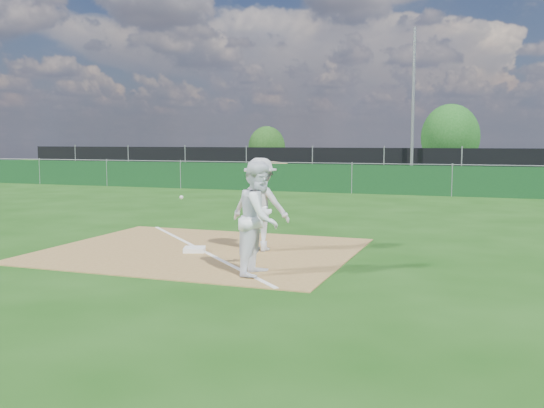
{
  "coord_description": "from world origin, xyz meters",
  "views": [
    {
      "loc": [
        5.39,
        -9.75,
        2.21
      ],
      "look_at": [
        1.51,
        1.0,
        1.0
      ],
      "focal_mm": 40.0,
      "sensor_mm": 36.0,
      "label": 1
    }
  ],
  "objects_px": {
    "first_base": "(194,249)",
    "car_mid": "(374,164)",
    "car_right": "(477,167)",
    "tree_mid": "(450,137)",
    "light_pole": "(413,106)",
    "play_at_first": "(260,204)",
    "runner": "(260,218)",
    "tree_left": "(267,148)",
    "car_left": "(311,162)"
  },
  "relations": [
    {
      "from": "first_base",
      "to": "car_mid",
      "type": "xyz_separation_m",
      "value": [
        -1.22,
        26.27,
        0.69
      ]
    },
    {
      "from": "car_left",
      "to": "tree_mid",
      "type": "bearing_deg",
      "value": -62.46
    },
    {
      "from": "play_at_first",
      "to": "runner",
      "type": "bearing_deg",
      "value": -69.39
    },
    {
      "from": "first_base",
      "to": "runner",
      "type": "xyz_separation_m",
      "value": [
        1.92,
        -1.4,
        0.88
      ]
    },
    {
      "from": "runner",
      "to": "tree_mid",
      "type": "bearing_deg",
      "value": -3.1
    },
    {
      "from": "first_base",
      "to": "play_at_first",
      "type": "height_order",
      "value": "play_at_first"
    },
    {
      "from": "light_pole",
      "to": "runner",
      "type": "relative_size",
      "value": 4.26
    },
    {
      "from": "first_base",
      "to": "tree_mid",
      "type": "xyz_separation_m",
      "value": [
        2.78,
        33.02,
        2.35
      ]
    },
    {
      "from": "runner",
      "to": "tree_left",
      "type": "distance_m",
      "value": 35.19
    },
    {
      "from": "tree_left",
      "to": "runner",
      "type": "bearing_deg",
      "value": -69.87
    },
    {
      "from": "first_base",
      "to": "tree_mid",
      "type": "relative_size",
      "value": 0.09
    },
    {
      "from": "first_base",
      "to": "car_mid",
      "type": "height_order",
      "value": "car_mid"
    },
    {
      "from": "runner",
      "to": "car_mid",
      "type": "bearing_deg",
      "value": 4.8
    },
    {
      "from": "car_mid",
      "to": "tree_left",
      "type": "distance_m",
      "value": 10.49
    },
    {
      "from": "runner",
      "to": "car_right",
      "type": "bearing_deg",
      "value": -7.4
    },
    {
      "from": "car_left",
      "to": "car_right",
      "type": "xyz_separation_m",
      "value": [
        10.11,
        -0.27,
        -0.13
      ]
    },
    {
      "from": "runner",
      "to": "car_left",
      "type": "height_order",
      "value": "runner"
    },
    {
      "from": "car_mid",
      "to": "tree_mid",
      "type": "height_order",
      "value": "tree_mid"
    },
    {
      "from": "runner",
      "to": "first_base",
      "type": "bearing_deg",
      "value": 52.21
    },
    {
      "from": "runner",
      "to": "tree_mid",
      "type": "relative_size",
      "value": 0.4
    },
    {
      "from": "tree_mid",
      "to": "light_pole",
      "type": "bearing_deg",
      "value": -96.33
    },
    {
      "from": "first_base",
      "to": "car_left",
      "type": "xyz_separation_m",
      "value": [
        -5.39,
        26.82,
        0.75
      ]
    },
    {
      "from": "car_left",
      "to": "car_mid",
      "type": "height_order",
      "value": "car_left"
    },
    {
      "from": "car_mid",
      "to": "tree_left",
      "type": "xyz_separation_m",
      "value": [
        -8.97,
        5.37,
        0.92
      ]
    },
    {
      "from": "car_left",
      "to": "car_right",
      "type": "relative_size",
      "value": 1.02
    },
    {
      "from": "play_at_first",
      "to": "runner",
      "type": "relative_size",
      "value": 1.28
    },
    {
      "from": "first_base",
      "to": "tree_left",
      "type": "bearing_deg",
      "value": 107.85
    },
    {
      "from": "light_pole",
      "to": "car_left",
      "type": "distance_m",
      "value": 9.08
    },
    {
      "from": "car_right",
      "to": "tree_mid",
      "type": "bearing_deg",
      "value": 31.41
    },
    {
      "from": "light_pole",
      "to": "runner",
      "type": "height_order",
      "value": "light_pole"
    },
    {
      "from": "first_base",
      "to": "car_mid",
      "type": "relative_size",
      "value": 0.09
    },
    {
      "from": "car_mid",
      "to": "car_right",
      "type": "bearing_deg",
      "value": -85.06
    },
    {
      "from": "first_base",
      "to": "runner",
      "type": "relative_size",
      "value": 0.22
    },
    {
      "from": "light_pole",
      "to": "car_mid",
      "type": "xyz_separation_m",
      "value": [
        -2.76,
        4.37,
        -3.25
      ]
    },
    {
      "from": "light_pole",
      "to": "runner",
      "type": "bearing_deg",
      "value": -89.08
    },
    {
      "from": "car_left",
      "to": "tree_mid",
      "type": "height_order",
      "value": "tree_mid"
    },
    {
      "from": "car_right",
      "to": "car_mid",
      "type": "bearing_deg",
      "value": 107.48
    },
    {
      "from": "play_at_first",
      "to": "car_right",
      "type": "xyz_separation_m",
      "value": [
        3.54,
        25.99,
        -0.26
      ]
    },
    {
      "from": "light_pole",
      "to": "play_at_first",
      "type": "relative_size",
      "value": 3.33
    },
    {
      "from": "play_at_first",
      "to": "tree_left",
      "type": "xyz_separation_m",
      "value": [
        -11.37,
        31.06,
        0.73
      ]
    },
    {
      "from": "light_pole",
      "to": "car_left",
      "type": "bearing_deg",
      "value": 144.61
    },
    {
      "from": "light_pole",
      "to": "tree_left",
      "type": "relative_size",
      "value": 2.46
    },
    {
      "from": "play_at_first",
      "to": "car_left",
      "type": "height_order",
      "value": "play_at_first"
    },
    {
      "from": "first_base",
      "to": "car_right",
      "type": "height_order",
      "value": "car_right"
    },
    {
      "from": "car_left",
      "to": "car_right",
      "type": "bearing_deg",
      "value": -101.16
    },
    {
      "from": "play_at_first",
      "to": "tree_mid",
      "type": "bearing_deg",
      "value": 87.18
    },
    {
      "from": "play_at_first",
      "to": "car_left",
      "type": "relative_size",
      "value": 0.51
    },
    {
      "from": "car_left",
      "to": "tree_left",
      "type": "relative_size",
      "value": 1.44
    },
    {
      "from": "runner",
      "to": "tree_mid",
      "type": "xyz_separation_m",
      "value": [
        0.86,
        34.42,
        1.48
      ]
    },
    {
      "from": "runner",
      "to": "tree_left",
      "type": "height_order",
      "value": "tree_left"
    }
  ]
}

